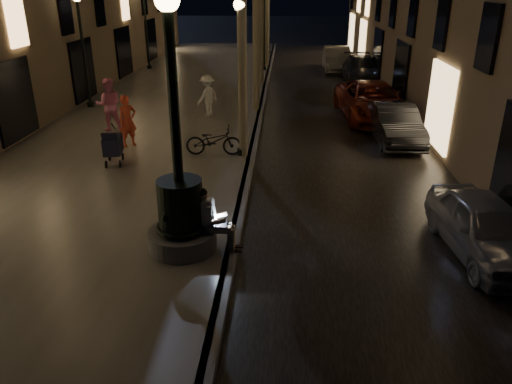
# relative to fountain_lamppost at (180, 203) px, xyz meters

# --- Properties ---
(ground) EXTENTS (120.00, 120.00, 0.00)m
(ground) POSITION_rel_fountain_lamppost_xyz_m (1.00, 13.00, -1.21)
(ground) COLOR black
(ground) RESTS_ON ground
(cobble_lane) EXTENTS (6.00, 45.00, 0.02)m
(cobble_lane) POSITION_rel_fountain_lamppost_xyz_m (4.00, 13.00, -1.20)
(cobble_lane) COLOR black
(cobble_lane) RESTS_ON ground
(promenade) EXTENTS (8.00, 45.00, 0.20)m
(promenade) POSITION_rel_fountain_lamppost_xyz_m (-3.00, 13.00, -1.11)
(promenade) COLOR #656159
(promenade) RESTS_ON ground
(curb_strip) EXTENTS (0.25, 45.00, 0.20)m
(curb_strip) POSITION_rel_fountain_lamppost_xyz_m (1.00, 13.00, -1.11)
(curb_strip) COLOR #59595B
(curb_strip) RESTS_ON ground
(fountain_lamppost) EXTENTS (1.40, 1.40, 5.21)m
(fountain_lamppost) POSITION_rel_fountain_lamppost_xyz_m (0.00, 0.00, 0.00)
(fountain_lamppost) COLOR #59595B
(fountain_lamppost) RESTS_ON promenade
(seated_man_laptop) EXTENTS (0.97, 0.33, 1.34)m
(seated_man_laptop) POSITION_rel_fountain_lamppost_xyz_m (0.61, 0.00, -0.30)
(seated_man_laptop) COLOR tan
(seated_man_laptop) RESTS_ON promenade
(lamp_curb_a) EXTENTS (0.36, 0.36, 4.81)m
(lamp_curb_a) POSITION_rel_fountain_lamppost_xyz_m (0.70, 6.00, 2.02)
(lamp_curb_a) COLOR black
(lamp_curb_a) RESTS_ON promenade
(lamp_curb_b) EXTENTS (0.36, 0.36, 4.81)m
(lamp_curb_b) POSITION_rel_fountain_lamppost_xyz_m (0.70, 14.00, 2.02)
(lamp_curb_b) COLOR black
(lamp_curb_b) RESTS_ON promenade
(lamp_curb_c) EXTENTS (0.36, 0.36, 4.81)m
(lamp_curb_c) POSITION_rel_fountain_lamppost_xyz_m (0.70, 22.00, 2.02)
(lamp_curb_c) COLOR black
(lamp_curb_c) RESTS_ON promenade
(lamp_curb_d) EXTENTS (0.36, 0.36, 4.81)m
(lamp_curb_d) POSITION_rel_fountain_lamppost_xyz_m (0.70, 30.00, 2.02)
(lamp_curb_d) COLOR black
(lamp_curb_d) RESTS_ON promenade
(lamp_left_b) EXTENTS (0.36, 0.36, 4.81)m
(lamp_left_b) POSITION_rel_fountain_lamppost_xyz_m (-6.40, 12.00, 2.02)
(lamp_left_b) COLOR black
(lamp_left_b) RESTS_ON promenade
(lamp_left_c) EXTENTS (0.36, 0.36, 4.81)m
(lamp_left_c) POSITION_rel_fountain_lamppost_xyz_m (-6.40, 22.00, 2.02)
(lamp_left_c) COLOR black
(lamp_left_c) RESTS_ON promenade
(stroller) EXTENTS (0.64, 1.19, 1.20)m
(stroller) POSITION_rel_fountain_lamppost_xyz_m (-3.02, 4.87, -0.41)
(stroller) COLOR black
(stroller) RESTS_ON promenade
(car_front) EXTENTS (1.79, 3.74, 1.23)m
(car_front) POSITION_rel_fountain_lamppost_xyz_m (6.20, 0.46, -0.60)
(car_front) COLOR #98999F
(car_front) RESTS_ON ground
(car_second) EXTENTS (1.53, 4.03, 1.31)m
(car_second) POSITION_rel_fountain_lamppost_xyz_m (5.89, 8.32, -0.55)
(car_second) COLOR black
(car_second) RESTS_ON ground
(car_third) EXTENTS (2.84, 5.47, 1.47)m
(car_third) POSITION_rel_fountain_lamppost_xyz_m (5.59, 11.38, -0.48)
(car_third) COLOR maroon
(car_third) RESTS_ON ground
(car_rear) EXTENTS (2.11, 4.75, 1.36)m
(car_rear) POSITION_rel_fountain_lamppost_xyz_m (6.20, 19.73, -0.53)
(car_rear) COLOR #2F3035
(car_rear) RESTS_ON ground
(car_fifth) EXTENTS (1.63, 4.47, 1.46)m
(car_fifth) POSITION_rel_fountain_lamppost_xyz_m (5.17, 23.12, -0.48)
(car_fifth) COLOR #A0A09B
(car_fifth) RESTS_ON ground
(pedestrian_red) EXTENTS (0.73, 0.71, 1.69)m
(pedestrian_red) POSITION_rel_fountain_lamppost_xyz_m (-3.09, 6.67, -0.17)
(pedestrian_red) COLOR #CD4129
(pedestrian_red) RESTS_ON promenade
(pedestrian_pink) EXTENTS (1.07, 0.92, 1.90)m
(pedestrian_pink) POSITION_rel_fountain_lamppost_xyz_m (-4.30, 8.47, -0.06)
(pedestrian_pink) COLOR pink
(pedestrian_pink) RESTS_ON promenade
(pedestrian_white) EXTENTS (1.11, 1.22, 1.64)m
(pedestrian_white) POSITION_rel_fountain_lamppost_xyz_m (-1.07, 10.73, -0.19)
(pedestrian_white) COLOR white
(pedestrian_white) RESTS_ON promenade
(bicycle) EXTENTS (1.77, 0.68, 0.92)m
(bicycle) POSITION_rel_fountain_lamppost_xyz_m (-0.17, 5.92, -0.55)
(bicycle) COLOR black
(bicycle) RESTS_ON promenade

